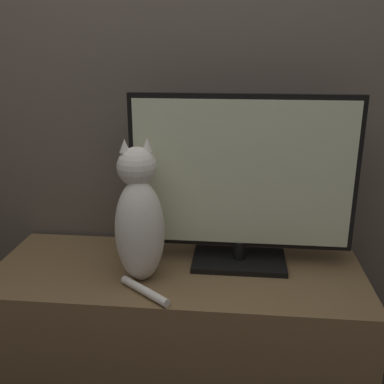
% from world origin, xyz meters
% --- Properties ---
extents(wall_back, '(4.80, 0.05, 2.60)m').
position_xyz_m(wall_back, '(0.00, 1.22, 1.30)').
color(wall_back, '#60564C').
rests_on(wall_back, ground_plane).
extents(tv_stand, '(1.36, 0.53, 0.53)m').
position_xyz_m(tv_stand, '(0.00, 0.92, 0.27)').
color(tv_stand, brown).
rests_on(tv_stand, ground_plane).
extents(tv, '(0.81, 0.21, 0.63)m').
position_xyz_m(tv, '(0.23, 0.99, 0.85)').
color(tv, black).
rests_on(tv, tv_stand).
extents(cat, '(0.23, 0.30, 0.50)m').
position_xyz_m(cat, '(-0.12, 0.84, 0.75)').
color(cat, silver).
rests_on(cat, tv_stand).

